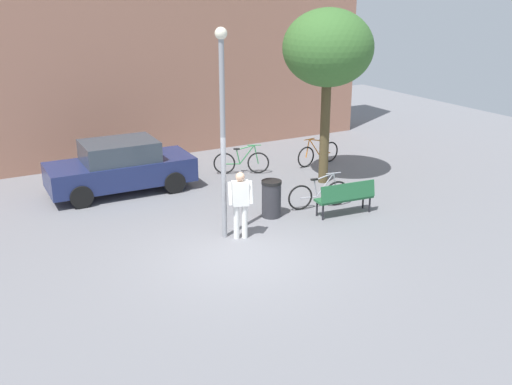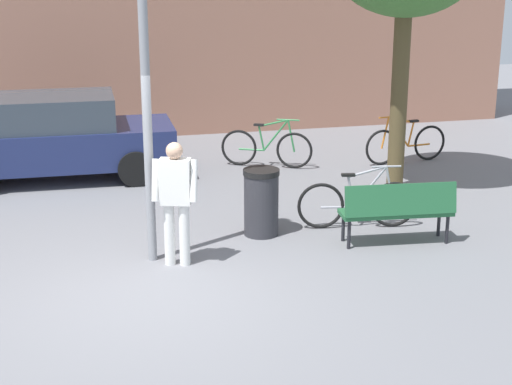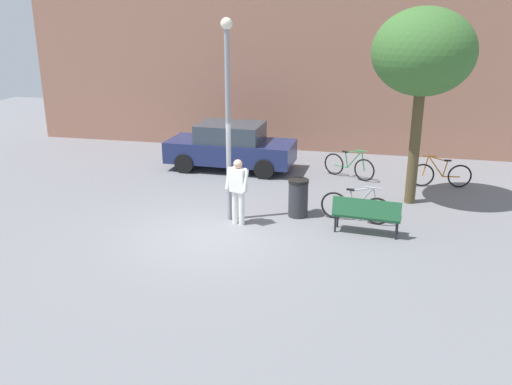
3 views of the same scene
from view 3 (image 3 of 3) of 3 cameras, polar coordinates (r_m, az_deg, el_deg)
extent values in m
plane|color=slate|center=(13.23, -4.89, -4.42)|extent=(36.00, 36.00, 0.00)
cube|color=#9E6B56|center=(21.56, 2.77, 17.46)|extent=(19.61, 2.00, 9.47)
cylinder|color=gray|center=(13.50, -2.90, 6.57)|extent=(0.12, 0.12, 4.70)
sphere|color=#F2EACC|center=(13.21, -3.08, 17.11)|extent=(0.28, 0.28, 0.28)
cylinder|color=white|center=(13.66, -1.49, -1.67)|extent=(0.14, 0.14, 0.85)
cylinder|color=white|center=(13.77, -2.20, -1.52)|extent=(0.14, 0.14, 0.85)
cube|color=white|center=(13.48, -1.88, 1.30)|extent=(0.45, 0.33, 0.60)
sphere|color=tan|center=(13.37, -1.90, 2.98)|extent=(0.22, 0.22, 0.22)
cylinder|color=white|center=(13.31, -1.09, 1.20)|extent=(0.16, 0.25, 0.55)
cylinder|color=white|center=(13.56, -2.88, 1.53)|extent=(0.16, 0.25, 0.55)
cube|color=#236038|center=(13.39, 11.42, -2.37)|extent=(1.64, 0.60, 0.06)
cube|color=#236038|center=(13.12, 11.38, -1.64)|extent=(1.60, 0.28, 0.44)
cylinder|color=black|center=(13.71, 8.46, -2.76)|extent=(0.05, 0.05, 0.42)
cylinder|color=black|center=(13.57, 14.46, -3.40)|extent=(0.05, 0.05, 0.42)
cylinder|color=black|center=(13.42, 8.22, -3.24)|extent=(0.05, 0.05, 0.42)
cylinder|color=black|center=(13.27, 14.35, -3.90)|extent=(0.05, 0.05, 0.42)
cylinder|color=brown|center=(15.51, 16.12, 4.54)|extent=(0.29, 0.29, 3.16)
ellipsoid|color=#3B6A2E|center=(15.13, 16.99, 13.79)|extent=(2.65, 2.65, 2.26)
torus|color=black|center=(14.01, 12.46, -1.90)|extent=(0.71, 0.18, 0.71)
torus|color=black|center=(14.23, 8.13, -1.32)|extent=(0.71, 0.18, 0.71)
cylinder|color=#ADADB7|center=(13.98, 11.08, -0.61)|extent=(0.50, 0.13, 0.64)
cylinder|color=#ADADB7|center=(13.92, 10.94, 0.33)|extent=(0.58, 0.14, 0.18)
cylinder|color=#ADADB7|center=(14.06, 9.93, -0.75)|extent=(0.14, 0.06, 0.48)
cylinder|color=#ADADB7|center=(14.18, 9.09, -1.54)|extent=(0.50, 0.13, 0.04)
cylinder|color=#ADADB7|center=(13.93, 12.28, -0.77)|extent=(0.17, 0.07, 0.63)
cube|color=black|center=(13.99, 9.79, 0.30)|extent=(0.21, 0.11, 0.04)
cylinder|color=#ADADB7|center=(13.84, 12.11, 0.48)|extent=(0.44, 0.11, 0.03)
torus|color=black|center=(17.38, 16.88, 1.74)|extent=(0.71, 0.14, 0.71)
torus|color=black|center=(17.63, 20.38, 1.61)|extent=(0.71, 0.14, 0.71)
cylinder|color=orange|center=(17.38, 18.14, 2.60)|extent=(0.50, 0.10, 0.64)
cylinder|color=orange|center=(17.33, 18.38, 3.34)|extent=(0.58, 0.11, 0.18)
cylinder|color=orange|center=(17.46, 19.03, 2.32)|extent=(0.14, 0.05, 0.48)
cylinder|color=orange|center=(17.57, 19.58, 1.56)|extent=(0.50, 0.10, 0.04)
cylinder|color=orange|center=(17.31, 17.17, 2.64)|extent=(0.17, 0.06, 0.63)
cube|color=black|center=(17.41, 19.28, 3.15)|extent=(0.21, 0.10, 0.04)
cylinder|color=orange|center=(17.25, 17.48, 3.62)|extent=(0.44, 0.08, 0.03)
torus|color=black|center=(17.49, 11.17, 2.31)|extent=(0.66, 0.36, 0.71)
torus|color=black|center=(18.00, 8.09, 2.95)|extent=(0.66, 0.36, 0.71)
cylinder|color=#338447|center=(17.58, 10.18, 3.42)|extent=(0.46, 0.25, 0.64)
cylinder|color=#338447|center=(17.54, 10.08, 4.19)|extent=(0.54, 0.29, 0.18)
cylinder|color=#338447|center=(17.73, 9.37, 3.34)|extent=(0.14, 0.09, 0.48)
cylinder|color=#338447|center=(17.89, 8.77, 2.73)|extent=(0.46, 0.25, 0.04)
cylinder|color=#338447|center=(17.44, 11.04, 3.24)|extent=(0.16, 0.11, 0.63)
cube|color=black|center=(17.69, 9.27, 4.20)|extent=(0.21, 0.16, 0.04)
cylinder|color=#338447|center=(17.39, 10.92, 4.27)|extent=(0.41, 0.22, 0.03)
cube|color=navy|center=(18.41, -2.64, 4.32)|extent=(4.25, 1.82, 0.70)
cube|color=#333D47|center=(18.26, -2.66, 6.23)|extent=(2.14, 1.62, 0.60)
cylinder|color=black|center=(18.90, 2.01, 3.77)|extent=(0.65, 0.24, 0.64)
cylinder|color=black|center=(17.40, 0.88, 2.46)|extent=(0.65, 0.24, 0.64)
cylinder|color=black|center=(19.63, -5.73, 4.25)|extent=(0.65, 0.24, 0.64)
cylinder|color=black|center=(18.19, -7.43, 3.02)|extent=(0.65, 0.24, 0.64)
cylinder|color=#2D2D33|center=(14.25, 4.40, -0.71)|extent=(0.51, 0.51, 0.91)
cylinder|color=black|center=(14.10, 4.45, 1.20)|extent=(0.53, 0.53, 0.08)
camera|label=1|loc=(9.46, -75.50, 9.09)|focal=41.87mm
camera|label=2|loc=(5.54, -44.47, 0.27)|focal=54.71mm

